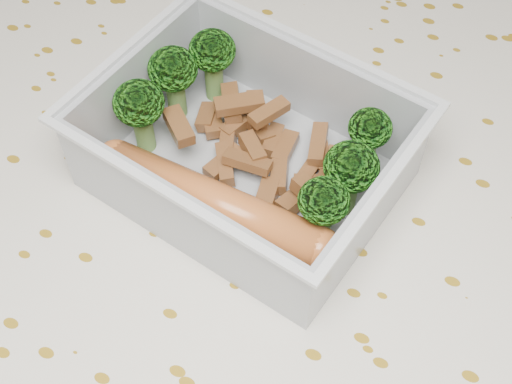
% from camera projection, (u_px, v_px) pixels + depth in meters
% --- Properties ---
extents(dining_table, '(1.40, 0.90, 0.75)m').
position_uv_depth(dining_table, '(249.00, 268.00, 0.54)').
color(dining_table, brown).
rests_on(dining_table, ground).
extents(tablecloth, '(1.46, 0.96, 0.19)m').
position_uv_depth(tablecloth, '(248.00, 232.00, 0.50)').
color(tablecloth, silver).
rests_on(tablecloth, dining_table).
extents(lunch_container, '(0.22, 0.18, 0.07)m').
position_uv_depth(lunch_container, '(247.00, 157.00, 0.46)').
color(lunch_container, silver).
rests_on(lunch_container, tablecloth).
extents(broccoli_florets, '(0.18, 0.12, 0.06)m').
position_uv_depth(broccoli_florets, '(250.00, 119.00, 0.45)').
color(broccoli_florets, '#608C3F').
rests_on(broccoli_florets, lunch_container).
extents(meat_pile, '(0.13, 0.08, 0.03)m').
position_uv_depth(meat_pile, '(264.00, 148.00, 0.47)').
color(meat_pile, brown).
rests_on(meat_pile, lunch_container).
extents(sausage, '(0.17, 0.04, 0.03)m').
position_uv_depth(sausage, '(214.00, 203.00, 0.44)').
color(sausage, '#C1622C').
rests_on(sausage, lunch_container).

